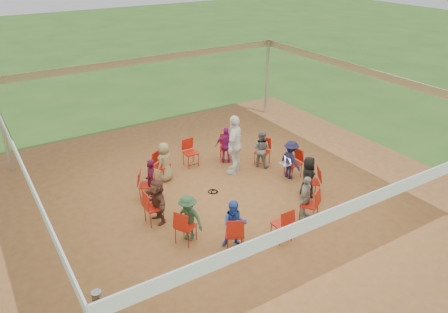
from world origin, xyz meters
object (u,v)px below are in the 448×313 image
chair_11 (312,182)px  person_seated_2 (226,145)px  chair_4 (162,166)px  person_seated_9 (308,177)px  chair_7 (186,226)px  person_seated_8 (305,198)px  person_seated_7 (235,224)px  chair_5 (147,185)px  chair_6 (154,208)px  person_seated_5 (158,201)px  person_seated_0 (291,160)px  chair_9 (282,224)px  chair_1 (262,152)px  cable_coil (213,192)px  person_seated_3 (165,162)px  chair_0 (293,164)px  laptop (286,162)px  person_seated_1 (261,149)px  person_seated_4 (151,180)px  chair_3 (191,153)px  chair_8 (235,233)px  chair_10 (309,204)px  chair_2 (226,148)px  standing_person (235,144)px  person_seated_6 (188,218)px

chair_11 → person_seated_2: 3.19m
chair_4 → person_seated_9: person_seated_9 is taller
chair_7 → person_seated_8: bearing=46.5°
person_seated_7 → chair_5: bearing=136.5°
chair_6 → person_seated_5: person_seated_5 is taller
person_seated_0 → person_seated_8: same height
chair_9 → person_seated_8: bearing=20.7°
chair_4 → chair_11: (3.17, -3.14, 0.00)m
chair_1 → chair_11: 2.31m
chair_1 → person_seated_5: (-4.19, -1.18, 0.17)m
chair_5 → cable_coil: size_ratio=2.49×
person_seated_2 → person_seated_3: same height
chair_0 → chair_5: size_ratio=1.00×
person_seated_3 → laptop: (3.14, -1.88, -0.03)m
person_seated_1 → person_seated_4: 3.79m
chair_5 → chair_7: bearing=30.0°
chair_1 → person_seated_2: bearing=20.7°
chair_3 → chair_5: (-1.99, -1.17, 0.00)m
chair_5 → person_seated_9: 4.50m
chair_8 → cable_coil: bearing=100.0°
chair_9 → laptop: size_ratio=2.80×
chair_10 → chair_2: bearing=60.0°
laptop → person_seated_4: bearing=74.4°
chair_8 → person_seated_4: (-0.76, 3.09, 0.17)m
chair_7 → standing_person: standing_person is taller
person_seated_3 → chair_5: bearing=9.3°
chair_5 → person_seated_6: bearing=32.6°
person_seated_3 → person_seated_4: same height
person_seated_7 → chair_2: bearing=90.0°
person_seated_1 → person_seated_4: size_ratio=1.00×
person_seated_3 → cable_coil: size_ratio=3.38×
chair_7 → chair_5: bearing=150.0°
person_seated_2 → person_seated_4: 3.10m
chair_6 → person_seated_9: 4.35m
chair_3 → person_seated_7: 4.35m
person_seated_3 → person_seated_8: bearing=90.0°
chair_9 → person_seated_5: 3.19m
chair_5 → person_seated_1: person_seated_1 is taller
person_seated_8 → chair_5: bearing=105.4°
chair_2 → chair_6: 4.00m
chair_9 → chair_3: bearing=90.0°
chair_2 → chair_3: (-1.16, 0.30, 0.00)m
person_seated_5 → cable_coil: bearing=104.2°
chair_4 → chair_8: (0.02, -4.00, 0.00)m
chair_1 → person_seated_0: bearing=159.3°
chair_3 → person_seated_9: 3.90m
chair_1 → chair_7: 4.62m
person_seated_5 → person_seated_6: size_ratio=1.00×
chair_4 → chair_7: (-0.83, -3.16, 0.00)m
chair_7 → person_seated_6: (0.10, 0.06, 0.17)m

